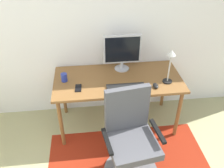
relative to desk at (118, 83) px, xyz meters
name	(u,v)px	position (x,y,z in m)	size (l,w,h in m)	color
wall_back	(81,18)	(-0.39, 0.43, 0.66)	(6.00, 0.10, 2.60)	white
area_rug	(129,165)	(0.04, -0.69, -0.64)	(1.78, 1.10, 0.01)	maroon
desk	(118,83)	(0.00, 0.00, 0.00)	(1.50, 0.71, 0.71)	brown
monitor	(122,51)	(0.08, 0.21, 0.32)	(0.45, 0.18, 0.45)	#B2B2B7
keyboard	(126,87)	(0.06, -0.20, 0.07)	(0.43, 0.13, 0.02)	black
computer_mouse	(156,86)	(0.39, -0.22, 0.08)	(0.06, 0.10, 0.03)	black
coffee_cup	(64,77)	(-0.62, 0.02, 0.11)	(0.07, 0.07, 0.10)	navy
cell_phone	(78,88)	(-0.46, -0.15, 0.07)	(0.07, 0.14, 0.01)	black
desk_lamp	(170,61)	(0.56, -0.13, 0.34)	(0.11, 0.11, 0.41)	black
office_chair	(130,145)	(0.03, -0.74, -0.26)	(0.59, 0.57, 0.99)	slate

